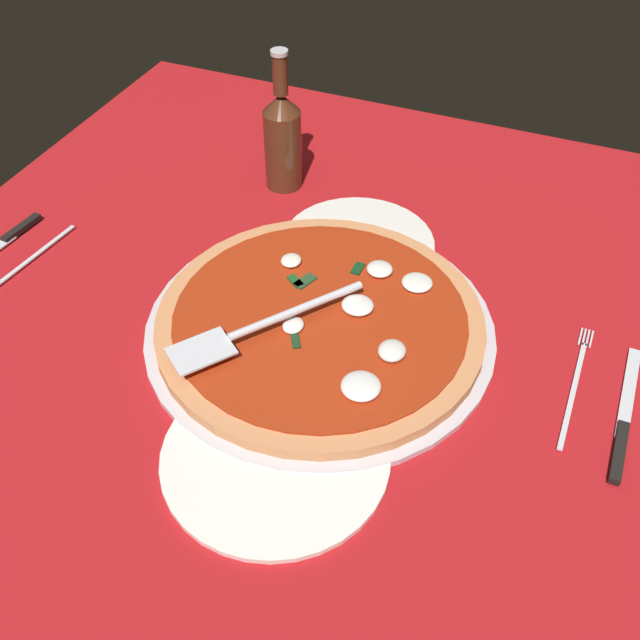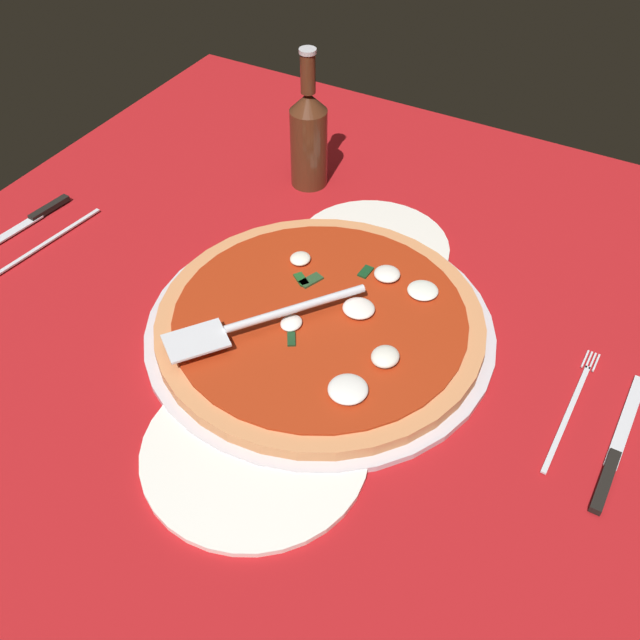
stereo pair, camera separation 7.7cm
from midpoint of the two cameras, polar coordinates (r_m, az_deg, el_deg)
ground_plane at (r=93.44cm, az=-2.61°, el=-0.66°), size 114.96×114.96×0.80cm
checker_pattern at (r=93.13cm, az=-2.62°, el=-0.46°), size 114.96×114.96×0.10cm
pizza_pan at (r=91.67cm, az=-2.40°, el=-0.80°), size 43.45×43.45×1.14cm
dinner_plate_left at (r=79.71cm, az=-6.28°, el=-10.60°), size 24.48×24.48×1.00cm
dinner_plate_right at (r=104.56cm, az=0.86°, el=5.85°), size 21.59×21.59×1.00cm
pizza at (r=90.59cm, az=-2.32°, el=-0.15°), size 40.65×40.65×3.18cm
pizza_server at (r=86.90cm, az=-6.98°, el=-0.46°), size 21.88×17.51×1.00cm
place_setting_near at (r=87.98cm, az=18.52°, el=-6.54°), size 21.99×13.28×1.40cm
place_setting_far at (r=112.74cm, az=-24.67°, el=4.40°), size 23.48×15.50×1.40cm
beer_bottle at (r=113.28cm, az=-4.92°, el=13.83°), size 5.66×5.66×21.92cm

